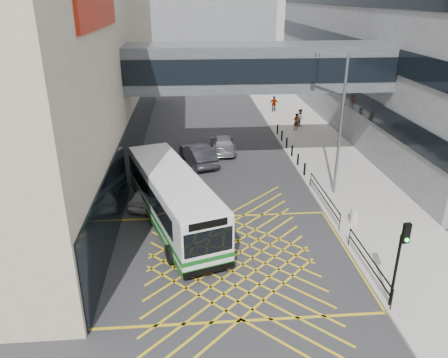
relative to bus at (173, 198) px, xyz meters
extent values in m
plane|color=#333335|center=(2.89, -3.75, -1.67)|extent=(120.00, 120.00, 0.00)
cube|color=black|center=(-3.07, 12.25, 0.33)|extent=(0.10, 41.50, 4.00)
cube|color=#A62110|center=(-3.03, 0.25, 9.83)|extent=(0.18, 9.00, 1.80)
cube|color=black|center=(14.85, 20.25, 2.33)|extent=(0.10, 43.50, 1.60)
cube|color=black|center=(14.85, 20.25, 6.33)|extent=(0.10, 43.50, 1.60)
cube|color=slate|center=(0.89, 56.25, 7.33)|extent=(28.00, 16.00, 18.00)
cube|color=#44494E|center=(5.89, 8.25, 5.83)|extent=(20.00, 4.00, 3.00)
cube|color=black|center=(5.89, 6.23, 5.83)|extent=(19.50, 0.06, 1.60)
cube|color=black|center=(5.89, 10.27, 5.83)|extent=(19.50, 0.06, 1.60)
cube|color=#AEA9A0|center=(11.89, 11.25, -1.59)|extent=(6.00, 54.00, 0.16)
cube|color=gold|center=(2.89, -3.75, -1.67)|extent=(12.00, 9.00, 0.01)
cube|color=silver|center=(0.04, -0.11, 0.03)|extent=(5.80, 11.26, 2.71)
cube|color=#11571A|center=(0.04, -0.11, -1.15)|extent=(5.85, 11.31, 0.34)
cube|color=#11571A|center=(0.04, -0.11, -0.62)|extent=(5.87, 11.32, 0.22)
cube|color=black|center=(-0.15, 0.46, 0.38)|extent=(5.42, 9.95, 1.05)
cube|color=black|center=(1.74, -5.33, 0.28)|extent=(2.22, 0.79, 1.20)
cube|color=black|center=(1.75, -5.35, 1.19)|extent=(1.73, 0.62, 0.35)
cube|color=silver|center=(0.04, -0.11, 1.40)|extent=(5.75, 11.16, 0.10)
cube|color=black|center=(1.75, -5.35, -1.17)|extent=(2.41, 0.87, 0.30)
cube|color=black|center=(-1.67, 5.13, -1.17)|extent=(2.41, 0.87, 0.30)
cylinder|color=black|center=(-0.05, -3.93, -1.17)|extent=(0.58, 1.04, 1.00)
cylinder|color=black|center=(2.36, -3.15, -1.17)|extent=(0.58, 1.04, 1.00)
cylinder|color=black|center=(-2.16, 2.55, -1.17)|extent=(0.58, 1.04, 1.00)
cylinder|color=black|center=(0.24, 3.33, -1.17)|extent=(0.58, 1.04, 1.00)
imported|color=silver|center=(-1.61, 2.82, -1.04)|extent=(2.76, 4.25, 1.25)
imported|color=#232228|center=(1.64, 9.52, -0.89)|extent=(3.34, 5.36, 1.57)
imported|color=#999BA1|center=(3.77, 12.28, -0.94)|extent=(2.01, 4.70, 1.46)
cylinder|color=black|center=(9.14, -7.95, 0.16)|extent=(0.13, 0.13, 3.34)
cube|color=black|center=(9.17, -8.16, 2.03)|extent=(0.30, 0.22, 0.84)
sphere|color=#19E533|center=(9.19, -8.26, 1.78)|extent=(0.18, 0.18, 0.16)
cylinder|color=slate|center=(10.33, 3.24, 2.85)|extent=(0.23, 0.23, 8.73)
cube|color=slate|center=(9.52, 3.56, 7.22)|extent=(1.66, 0.74, 0.11)
cylinder|color=slate|center=(8.71, 3.88, 7.13)|extent=(0.40, 0.40, 0.27)
cylinder|color=#ADA89E|center=(10.17, -0.96, -1.07)|extent=(0.51, 0.51, 0.88)
cube|color=black|center=(9.04, -5.75, -0.56)|extent=(0.05, 5.00, 0.05)
cube|color=black|center=(9.04, -5.75, -0.96)|extent=(0.05, 5.00, 0.05)
cube|color=black|center=(9.04, 1.25, -0.56)|extent=(0.05, 6.00, 0.05)
cube|color=black|center=(9.04, 1.25, -0.96)|extent=(0.05, 6.00, 0.05)
cylinder|color=black|center=(9.04, -8.25, -1.01)|extent=(0.04, 0.04, 1.00)
cylinder|color=black|center=(9.04, -3.25, -1.01)|extent=(0.04, 0.04, 1.00)
cylinder|color=black|center=(9.04, -1.75, -1.01)|extent=(0.04, 0.04, 1.00)
cylinder|color=black|center=(9.04, 4.25, -1.01)|extent=(0.04, 0.04, 1.00)
cylinder|color=black|center=(9.14, 6.25, -1.06)|extent=(0.14, 0.14, 0.90)
cylinder|color=black|center=(9.14, 8.25, -1.06)|extent=(0.14, 0.14, 0.90)
cylinder|color=black|center=(9.14, 10.25, -1.06)|extent=(0.14, 0.14, 0.90)
cylinder|color=black|center=(9.14, 12.25, -1.06)|extent=(0.14, 0.14, 0.90)
cylinder|color=black|center=(9.14, 14.25, -1.06)|extent=(0.14, 0.14, 0.90)
cylinder|color=black|center=(9.14, 16.25, -1.06)|extent=(0.14, 0.14, 0.90)
imported|color=gray|center=(11.13, 17.47, -0.72)|extent=(0.78, 0.72, 1.59)
imported|color=gray|center=(11.84, 18.58, -0.66)|extent=(0.94, 0.93, 1.71)
imported|color=gray|center=(10.39, 24.67, -0.67)|extent=(1.03, 0.56, 1.69)
camera|label=1|loc=(1.08, -22.02, 10.39)|focal=35.00mm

